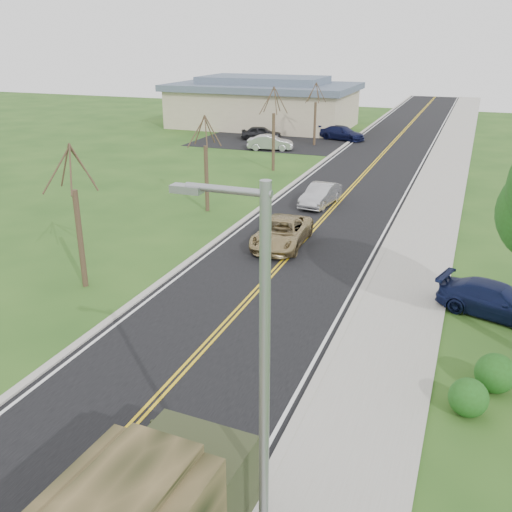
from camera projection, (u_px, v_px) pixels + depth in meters
The scene contains 17 objects.
ground at pixel (70, 494), 13.26m from camera, with size 160.00×160.00×0.00m, color #234717.
road at pixel (375, 162), 48.07m from camera, with size 8.00×120.00×0.01m, color black.
curb_right at pixel (426, 165), 46.66m from camera, with size 0.30×120.00×0.12m, color #9E998E.
sidewalk_right at pixel (448, 167), 46.07m from camera, with size 3.20×120.00×0.10m, color #9E998E.
curb_left at pixel (327, 158), 49.45m from camera, with size 0.30×120.00×0.10m, color #9E998E.
street_light at pixel (259, 387), 9.59m from camera, with size 1.65×0.22×8.00m.
bare_tree_a at pixel (79, 227), 23.37m from camera, with size 1.93×2.26×6.08m.
bare_tree_b at pixel (206, 171), 33.87m from camera, with size 1.83×2.14×5.73m.
bare_tree_c at pixel (273, 135), 44.20m from camera, with size 2.04×2.39×6.42m.
bare_tree_d at pixel (315, 119), 54.73m from camera, with size 1.88×2.20×5.91m.
commercial_building at pixel (264, 103), 66.37m from camera, with size 25.50×21.50×5.65m.
suv_champagne at pixel (282, 233), 28.75m from camera, with size 2.30×4.98×1.39m, color #9A8557.
sedan_silver at pixel (320, 195), 35.64m from camera, with size 1.43×4.09×1.35m, color #A0A0A5.
pickup_navy at pixel (497, 301), 21.49m from camera, with size 1.78×4.37×1.27m, color #10183D.
lot_car_dark at pixel (261, 133), 58.23m from camera, with size 1.65×4.09×1.39m, color black.
lot_car_silver at pixel (270, 143), 53.05m from camera, with size 1.47×4.20×1.39m, color #AEAEB3.
lot_car_navy at pixel (342, 133), 58.20m from camera, with size 1.96×4.82×1.40m, color #0E1233.
Camera 1 is at (7.79, -8.11, 9.95)m, focal length 40.00 mm.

